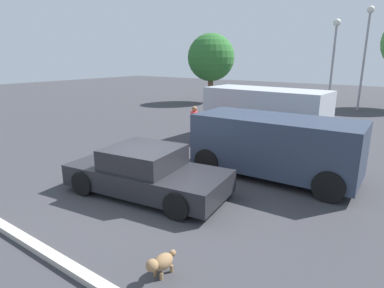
# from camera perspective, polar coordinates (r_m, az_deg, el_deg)

# --- Properties ---
(ground_plane) EXTENTS (80.00, 80.00, 0.00)m
(ground_plane) POSITION_cam_1_polar(r_m,az_deg,el_deg) (8.50, -8.33, -9.10)
(ground_plane) COLOR #38383D
(sedan_foreground) EXTENTS (4.41, 2.38, 1.24)m
(sedan_foreground) POSITION_cam_1_polar(r_m,az_deg,el_deg) (8.47, -8.08, -5.00)
(sedan_foreground) COLOR #232328
(sedan_foreground) RESTS_ON ground_plane
(dog) EXTENTS (0.27, 0.66, 0.40)m
(dog) POSITION_cam_1_polar(r_m,az_deg,el_deg) (5.59, -5.53, -20.16)
(dog) COLOR olive
(dog) RESTS_ON ground_plane
(van_white) EXTENTS (5.10, 2.39, 2.21)m
(van_white) POSITION_cam_1_polar(r_m,az_deg,el_deg) (13.89, 12.76, 5.33)
(van_white) COLOR #B2B7C1
(van_white) RESTS_ON ground_plane
(suv_dark) EXTENTS (4.74, 2.21, 1.80)m
(suv_dark) POSITION_cam_1_polar(r_m,az_deg,el_deg) (9.74, 14.44, -0.07)
(suv_dark) COLOR #2D384C
(suv_dark) RESTS_ON ground_plane
(pedestrian) EXTENTS (0.45, 0.45, 1.60)m
(pedestrian) POSITION_cam_1_polar(r_m,az_deg,el_deg) (12.91, 0.43, 3.87)
(pedestrian) COLOR gray
(pedestrian) RESTS_ON ground_plane
(parking_curb) EXTENTS (9.17, 0.20, 0.12)m
(parking_curb) POSITION_cam_1_polar(r_m,az_deg,el_deg) (6.93, -25.96, -15.97)
(parking_curb) COLOR #B7B2A8
(parking_curb) RESTS_ON ground_plane
(light_post_near) EXTENTS (0.44, 0.44, 6.55)m
(light_post_near) POSITION_cam_1_polar(r_m,az_deg,el_deg) (24.26, 28.47, 15.66)
(light_post_near) COLOR gray
(light_post_near) RESTS_ON ground_plane
(light_post_mid) EXTENTS (0.44, 0.44, 5.72)m
(light_post_mid) POSITION_cam_1_polar(r_m,az_deg,el_deg) (22.61, 23.84, 15.10)
(light_post_mid) COLOR gray
(light_post_mid) RESTS_ON ground_plane
(tree_back_center) EXTENTS (3.59, 3.59, 5.24)m
(tree_back_center) POSITION_cam_1_polar(r_m,az_deg,el_deg) (25.57, 3.37, 15.00)
(tree_back_center) COLOR brown
(tree_back_center) RESTS_ON ground_plane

